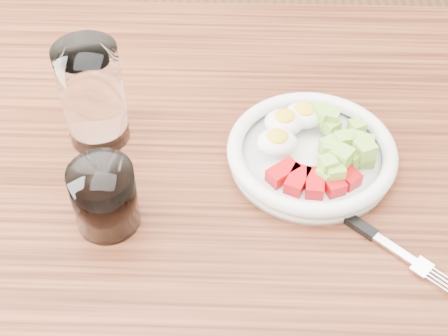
% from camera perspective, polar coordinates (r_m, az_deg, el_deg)
% --- Properties ---
extents(dining_table, '(1.50, 0.90, 0.77)m').
position_cam_1_polar(dining_table, '(0.91, 0.61, -6.05)').
color(dining_table, brown).
rests_on(dining_table, ground).
extents(bowl, '(0.23, 0.23, 0.06)m').
position_cam_1_polar(bowl, '(0.86, 7.99, 1.59)').
color(bowl, white).
rests_on(bowl, dining_table).
extents(fork, '(0.18, 0.16, 0.01)m').
position_cam_1_polar(fork, '(0.81, 12.26, -5.17)').
color(fork, black).
rests_on(fork, dining_table).
extents(water_glass, '(0.09, 0.09, 0.15)m').
position_cam_1_polar(water_glass, '(0.87, -11.93, 6.51)').
color(water_glass, white).
rests_on(water_glass, dining_table).
extents(coffee_glass, '(0.08, 0.08, 0.09)m').
position_cam_1_polar(coffee_glass, '(0.78, -10.85, -2.68)').
color(coffee_glass, white).
rests_on(coffee_glass, dining_table).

